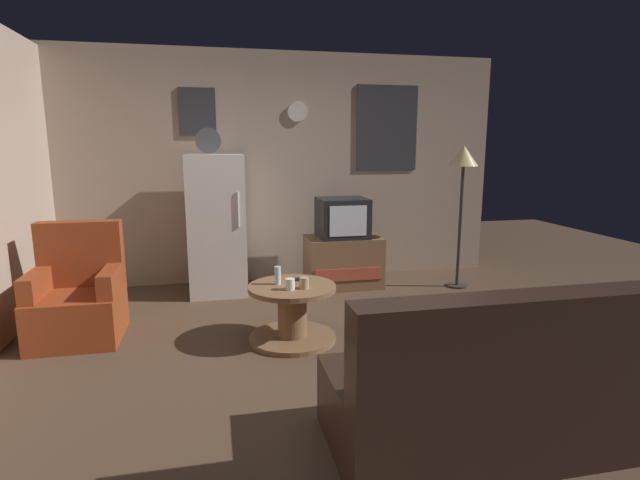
# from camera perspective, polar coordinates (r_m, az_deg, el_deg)

# --- Properties ---
(ground_plane) EXTENTS (12.00, 12.00, 0.00)m
(ground_plane) POSITION_cam_1_polar(r_m,az_deg,el_deg) (3.84, 1.15, -13.69)
(ground_plane) COLOR #4C3828
(wall_with_art) EXTENTS (5.20, 0.12, 2.65)m
(wall_with_art) POSITION_cam_1_polar(r_m,az_deg,el_deg) (5.91, -4.26, 8.29)
(wall_with_art) COLOR tan
(wall_with_art) RESTS_ON ground_plane
(fridge) EXTENTS (0.60, 0.62, 1.77)m
(fridge) POSITION_cam_1_polar(r_m,az_deg,el_deg) (5.43, -11.87, 1.75)
(fridge) COLOR silver
(fridge) RESTS_ON ground_plane
(tv_stand) EXTENTS (0.84, 0.53, 0.57)m
(tv_stand) POSITION_cam_1_polar(r_m,az_deg,el_deg) (5.65, 2.68, -2.50)
(tv_stand) COLOR brown
(tv_stand) RESTS_ON ground_plane
(crt_tv) EXTENTS (0.54, 0.51, 0.44)m
(crt_tv) POSITION_cam_1_polar(r_m,az_deg,el_deg) (5.55, 2.60, 2.59)
(crt_tv) COLOR black
(crt_tv) RESTS_ON tv_stand
(standing_lamp) EXTENTS (0.32, 0.32, 1.59)m
(standing_lamp) POSITION_cam_1_polar(r_m,az_deg,el_deg) (5.70, 16.20, 8.09)
(standing_lamp) COLOR #332D28
(standing_lamp) RESTS_ON ground_plane
(coffee_table) EXTENTS (0.72, 0.72, 0.47)m
(coffee_table) POSITION_cam_1_polar(r_m,az_deg,el_deg) (4.12, -3.23, -8.40)
(coffee_table) COLOR brown
(coffee_table) RESTS_ON ground_plane
(wine_glass) EXTENTS (0.05, 0.05, 0.15)m
(wine_glass) POSITION_cam_1_polar(r_m,az_deg,el_deg) (4.07, -4.91, -4.09)
(wine_glass) COLOR silver
(wine_glass) RESTS_ON coffee_table
(mug_ceramic_white) EXTENTS (0.08, 0.08, 0.09)m
(mug_ceramic_white) POSITION_cam_1_polar(r_m,az_deg,el_deg) (3.92, -3.48, -5.11)
(mug_ceramic_white) COLOR silver
(mug_ceramic_white) RESTS_ON coffee_table
(mug_ceramic_tan) EXTENTS (0.08, 0.08, 0.09)m
(mug_ceramic_tan) POSITION_cam_1_polar(r_m,az_deg,el_deg) (3.95, -1.84, -4.98)
(mug_ceramic_tan) COLOR tan
(mug_ceramic_tan) RESTS_ON coffee_table
(remote_control) EXTENTS (0.16, 0.08, 0.02)m
(remote_control) POSITION_cam_1_polar(r_m,az_deg,el_deg) (4.18, -2.56, -4.55)
(remote_control) COLOR black
(remote_control) RESTS_ON coffee_table
(armchair) EXTENTS (0.68, 0.68, 0.96)m
(armchair) POSITION_cam_1_polar(r_m,az_deg,el_deg) (4.61, -26.12, -6.08)
(armchair) COLOR maroon
(armchair) RESTS_ON ground_plane
(couch) EXTENTS (1.70, 0.80, 0.92)m
(couch) POSITION_cam_1_polar(r_m,az_deg,el_deg) (2.88, 19.30, -16.26)
(couch) COLOR black
(couch) RESTS_ON ground_plane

